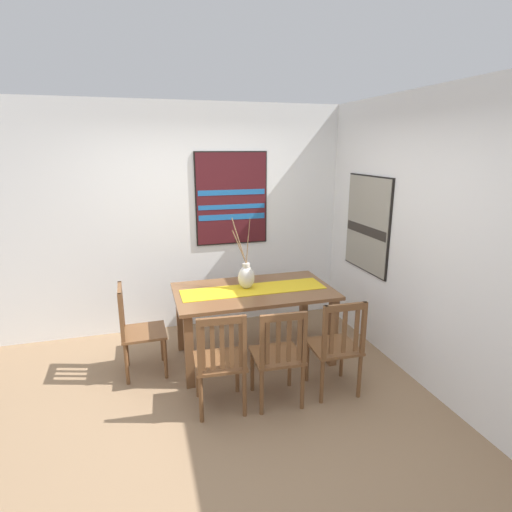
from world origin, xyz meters
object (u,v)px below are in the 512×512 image
Objects in this scene: chair_2 at (137,329)px; chair_0 at (220,360)px; dining_table at (254,300)px; painting_on_back_wall at (232,199)px; centerpiece_vase at (246,276)px; painting_on_side_wall at (368,224)px; chair_1 at (279,355)px; chair_3 at (336,346)px.

chair_0 is at bearing -51.20° from chair_2.
dining_table is 1.77× the size of chair_2.
painting_on_back_wall is (1.19, 1.00, 1.11)m from chair_2.
centerpiece_vase is 0.68× the size of painting_on_side_wall.
chair_2 is 0.85× the size of painting_on_side_wall.
chair_0 is 0.82× the size of painting_on_back_wall.
chair_2 is at bearing 143.47° from chair_1.
painting_on_side_wall is at bearing 3.26° from chair_2.
chair_2 is 1.91m from painting_on_back_wall.
dining_table is 2.20× the size of centerpiece_vase.
painting_on_side_wall is (1.44, 0.09, 0.45)m from centerpiece_vase.
chair_1 is at bearing -90.89° from painting_on_back_wall.
dining_table is at bearing -90.47° from painting_on_back_wall.
chair_3 is 2.22m from painting_on_back_wall.
dining_table is at bearing 88.63° from chair_1.
dining_table is at bearing -0.20° from chair_2.
chair_1 is 1.94m from painting_on_side_wall.
painting_on_back_wall reaches higher than chair_2.
chair_1 is 0.98× the size of chair_3.
chair_0 is 2.20m from painting_on_back_wall.
painting_on_side_wall reaches higher than chair_3.
chair_1 is at bearing -178.57° from chair_3.
painting_on_back_wall is at bearing 89.53° from dining_table.
centerpiece_vase reaches higher than chair_0.
chair_0 is 1.06m from chair_2.
chair_3 is (1.05, -0.02, -0.01)m from chair_0.
chair_0 is (-0.52, -0.82, -0.17)m from dining_table.
painting_on_side_wall is (1.38, 0.15, 0.71)m from dining_table.
centerpiece_vase is at bearing -176.30° from painting_on_side_wall.
chair_3 is at bearing -1.27° from chair_0.
painting_on_side_wall reaches higher than chair_1.
chair_3 is at bearing -57.73° from dining_table.
chair_1 is 0.81× the size of painting_on_back_wall.
painting_on_side_wall is (1.40, 1.01, 0.88)m from chair_1.
chair_0 is 0.85× the size of painting_on_side_wall.
painting_on_back_wall is at bearing 73.87° from chair_0.
centerpiece_vase reaches higher than chair_1.
chair_2 is at bearing -176.74° from painting_on_side_wall.
chair_1 is at bearing -4.25° from chair_0.
painting_on_back_wall is at bearing 40.13° from chair_2.
chair_0 is at bearing -106.13° from painting_on_back_wall.
painting_on_side_wall is at bearing 6.21° from dining_table.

